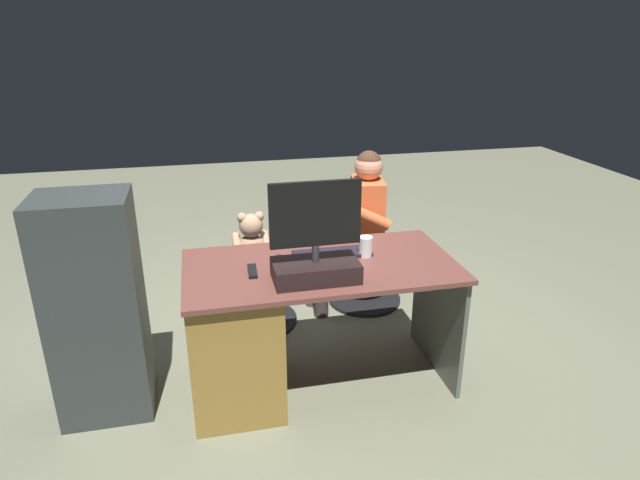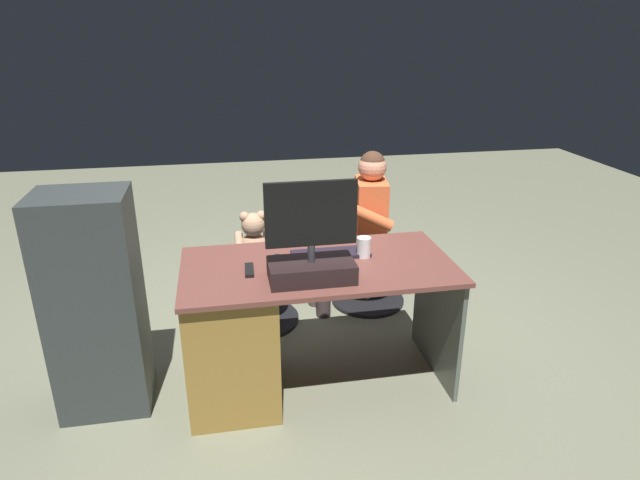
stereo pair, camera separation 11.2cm
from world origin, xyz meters
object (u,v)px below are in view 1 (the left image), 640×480
Objects in this scene: office_chair_teddy at (254,290)px; keyboard at (332,254)px; cup at (365,246)px; visitor_chair at (365,270)px; tv_remote at (252,271)px; person at (356,218)px; monitor at (315,254)px; teddy_bear at (251,240)px; computer_mouse at (279,259)px; desk at (253,328)px.

keyboard is at bearing 120.29° from office_chair_teddy.
cup is 0.21× the size of visitor_chair.
office_chair_teddy is at bearing -92.87° from tv_remote.
monitor is at bearing 63.70° from person.
office_chair_teddy is at bearing 90.00° from teddy_bear.
teddy_bear reaches higher than visitor_chair.
monitor is at bearing 156.55° from tv_remote.
computer_mouse is 0.28× the size of teddy_bear.
office_chair_teddy is (-0.08, -0.74, -0.15)m from desk.
office_chair_teddy is at bearing 9.09° from visitor_chair.
person is (-0.35, -0.75, -0.08)m from keyboard.
visitor_chair is at bearing -170.91° from person.
person is at bearing -102.91° from cup.
tv_remote is (0.44, 0.13, -0.00)m from keyboard.
computer_mouse is at bearing 96.95° from office_chair_teddy.
cup is 0.10× the size of person.
monitor is at bearing 103.48° from teddy_bear.
person reaches higher than cup.
computer_mouse is 0.17× the size of office_chair_teddy.
desk is at bearing 46.50° from person.
person is at bearing 9.09° from visitor_chair.
desk is 0.35m from tv_remote.
keyboard is at bearing -161.37° from tv_remote.
computer_mouse is (-0.17, -0.07, 0.35)m from desk.
tv_remote is at bearing 84.59° from office_chair_teddy.
teddy_bear is at bearing -60.18° from keyboard.
monitor is 0.98m from teddy_bear.
keyboard is (-0.15, -0.27, -0.12)m from monitor.
office_chair_teddy is 0.51× the size of person.
keyboard is at bearing 64.79° from person.
keyboard is 1.21× the size of teddy_bear.
cup is 0.73× the size of tv_remote.
teddy_bear is at bearing -92.79° from tv_remote.
teddy_bear is 0.66× the size of visitor_chair.
visitor_chair is at bearing -132.09° from tv_remote.
teddy_bear reaches higher than office_chair_teddy.
monitor is at bearing 150.83° from desk.
teddy_bear is at bearing -96.40° from desk.
office_chair_teddy and visitor_chair have the same top height.
desk is 0.78m from teddy_bear.
tv_remote is 0.14× the size of person.
tv_remote is 0.79m from teddy_bear.
computer_mouse reaches higher than desk.
monitor is at bearing 103.65° from office_chair_teddy.
tv_remote is at bearing 84.67° from teddy_bear.
tv_remote is at bearing 113.15° from desk.
person is at bearing -170.91° from office_chair_teddy.
desk is 4.07× the size of teddy_bear.
teddy_bear is 0.74m from person.
cup is 1.01m from visitor_chair.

